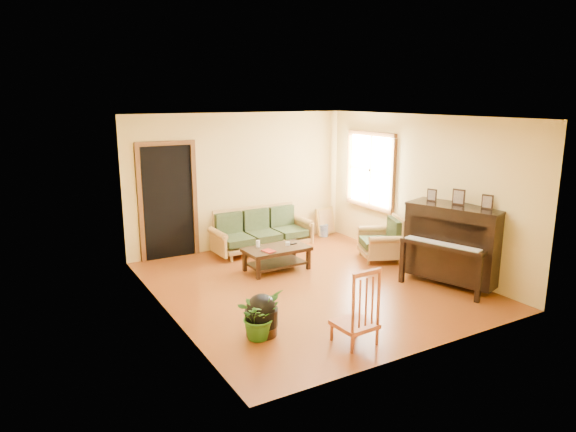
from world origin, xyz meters
TOP-DOWN VIEW (x-y plane):
  - floor at (0.00, 0.00)m, footprint 5.00×5.00m
  - doorway at (-1.45, 2.48)m, footprint 1.08×0.16m
  - window at (2.21, 1.30)m, footprint 0.12×1.36m
  - sofa at (0.19, 1.97)m, footprint 1.94×0.86m
  - coffee_table at (-0.11, 0.86)m, footprint 1.11×0.63m
  - armchair at (1.79, 0.46)m, footprint 1.02×1.04m
  - piano at (1.97, -1.08)m, footprint 1.24×1.62m
  - footstool at (-1.44, -1.17)m, footprint 0.53×0.53m
  - red_chair at (-0.58, -1.92)m, footprint 0.47×0.51m
  - leaning_frame at (1.89, 2.35)m, footprint 0.47×0.17m
  - ceramic_crock at (1.80, 2.29)m, footprint 0.26×0.26m
  - potted_plant at (-1.51, -1.23)m, footprint 0.68×0.64m
  - book at (-0.41, 0.71)m, footprint 0.20×0.24m
  - candle at (-0.36, 1.06)m, footprint 0.08×0.08m
  - glass_jar at (0.13, 0.90)m, footprint 0.11×0.11m
  - remote at (0.24, 0.90)m, footprint 0.15×0.05m

SIDE VIEW (x-z plane):
  - floor at x=0.00m, z-range 0.00..0.00m
  - ceramic_crock at x=1.80m, z-range 0.00..0.25m
  - footstool at x=-1.44m, z-range 0.00..0.39m
  - coffee_table at x=-0.11m, z-range 0.00..0.40m
  - potted_plant at x=-1.51m, z-range 0.00..0.61m
  - leaning_frame at x=1.89m, z-range 0.00..0.62m
  - armchair at x=1.79m, z-range 0.00..0.80m
  - remote at x=0.24m, z-range 0.40..0.41m
  - book at x=-0.41m, z-range 0.40..0.42m
  - sofa at x=0.19m, z-range 0.00..0.82m
  - glass_jar at x=0.13m, z-range 0.40..0.45m
  - candle at x=-0.36m, z-range 0.40..0.51m
  - red_chair at x=-0.58m, z-range 0.00..0.96m
  - piano at x=1.97m, z-range 0.00..1.27m
  - doorway at x=-1.45m, z-range 0.00..2.05m
  - window at x=2.21m, z-range 0.77..2.23m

